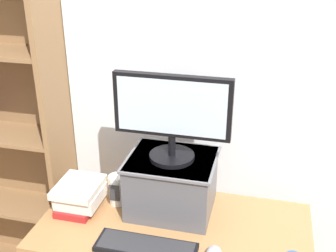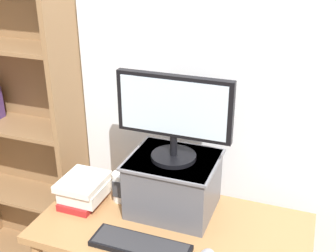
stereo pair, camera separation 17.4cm
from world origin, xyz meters
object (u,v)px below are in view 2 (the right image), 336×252
riser_box (173,183)px  desk (172,241)px  bookshelf_unit (14,122)px  desk_speaker (121,187)px  computer_monitor (174,114)px  book_stack (84,190)px  keyboard (141,245)px

riser_box → desk: bearing=-72.2°
bookshelf_unit → desk_speaker: size_ratio=12.27×
computer_monitor → book_stack: 0.60m
desk → keyboard: (-0.07, -0.19, 0.10)m
keyboard → book_stack: 0.44m
desk → book_stack: size_ratio=5.24×
bookshelf_unit → riser_box: size_ratio=4.57×
riser_box → desk_speaker: size_ratio=2.69×
bookshelf_unit → computer_monitor: 1.10m
riser_box → computer_monitor: 0.35m
computer_monitor → bookshelf_unit: bearing=169.0°
desk → desk_speaker: size_ratio=8.07×
riser_box → book_stack: (-0.42, -0.10, -0.07)m
desk → desk_speaker: 0.36m
riser_box → computer_monitor: (0.00, -0.00, 0.35)m
riser_box → desk_speaker: (-0.26, -0.02, -0.07)m
book_stack → computer_monitor: bearing=13.3°
bookshelf_unit → computer_monitor: bearing=-11.0°
computer_monitor → book_stack: size_ratio=2.23×
bookshelf_unit → book_stack: bearing=-25.9°
desk_speaker → bookshelf_unit: bearing=164.1°
desk → computer_monitor: computer_monitor is taller
bookshelf_unit → riser_box: 1.07m
desk → keyboard: bearing=-111.3°
riser_box → computer_monitor: computer_monitor is taller
desk_speaker → keyboard: bearing=-51.7°
book_stack → desk_speaker: (0.16, 0.08, 0.01)m
computer_monitor → desk_speaker: (-0.26, -0.02, -0.41)m
desk → riser_box: size_ratio=3.00×
computer_monitor → keyboard: size_ratio=1.22×
keyboard → desk_speaker: (-0.23, 0.29, 0.06)m
bookshelf_unit → riser_box: bearing=-11.0°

